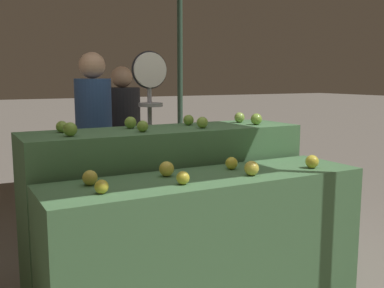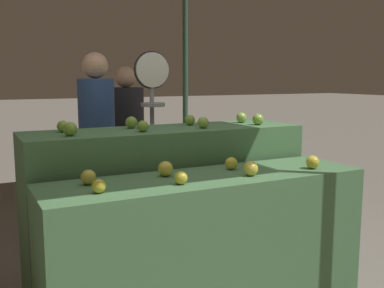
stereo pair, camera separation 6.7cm
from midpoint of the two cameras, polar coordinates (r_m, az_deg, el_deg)
The scene contains 20 objects.
display_counter_front at distance 2.80m, azimuth 2.71°, elevation -12.90°, with size 1.98×0.55×0.88m, color #4C7A4C.
display_counter_back at distance 3.27m, azimuth -2.54°, elevation -7.66°, with size 1.98×0.55×1.11m, color #4C7A4C.
apple_front_0 at distance 2.32m, azimuth -10.94°, elevation -5.28°, with size 0.07×0.07×0.07m, color gold.
apple_front_1 at distance 2.46m, azimuth -0.65°, elevation -4.31°, with size 0.07×0.07×0.07m, color gold.
apple_front_2 at distance 2.70m, azimuth 8.16°, elevation -3.10°, with size 0.09×0.09×0.09m, color yellow.
apple_front_3 at distance 2.99m, azimuth 15.68°, elevation -2.23°, with size 0.09×0.09×0.09m, color gold.
apple_front_4 at distance 2.51m, azimuth -12.28°, elevation -4.15°, with size 0.08×0.08×0.08m, color gold.
apple_front_5 at distance 2.66m, azimuth -2.67°, elevation -3.16°, with size 0.09×0.09×0.09m, color yellow.
apple_front_6 at distance 2.87m, azimuth 5.67°, elevation -2.46°, with size 0.08×0.08×0.08m, color gold.
apple_back_0 at distance 2.83m, azimuth -14.56°, elevation 1.85°, with size 0.09×0.09×0.09m, color #7AA338.
apple_back_1 at distance 2.97m, azimuth -5.63°, elevation 2.27°, with size 0.08×0.08×0.08m, color #7AA338.
apple_back_2 at distance 3.17m, azimuth 2.02°, elevation 2.74°, with size 0.08×0.08×0.08m, color #84AD3D.
apple_back_3 at distance 3.43m, azimuth 8.94°, elevation 3.12°, with size 0.09×0.09×0.09m, color #84AD3D.
apple_back_4 at distance 3.04m, azimuth -15.50°, elevation 2.16°, with size 0.08×0.08×0.08m, color #84AD3D.
apple_back_5 at distance 3.17m, azimuth -7.11°, elevation 2.73°, with size 0.08×0.08×0.08m, color #7AA338.
apple_back_6 at distance 3.36m, azimuth 0.29°, elevation 3.06°, with size 0.08×0.08×0.08m, color #7AA338.
apple_back_7 at distance 3.58m, azimuth 6.84°, elevation 3.35°, with size 0.08×0.08×0.08m, color #8EB247.
produce_scale at distance 3.72m, azimuth -4.53°, elevation 4.88°, with size 0.31×0.20×1.67m.
person_vendor_at_scale at distance 3.92m, azimuth -11.48°, elevation 1.25°, with size 0.39×0.39×1.67m.
person_customer_left at distance 4.48m, azimuth -7.85°, elevation 1.22°, with size 0.46×0.46×1.57m.
Camera 2 is at (-1.27, -2.28, 1.46)m, focal length 42.00 mm.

